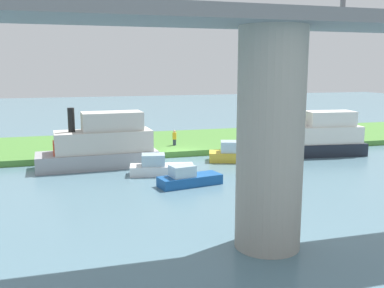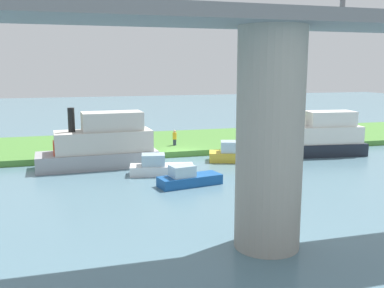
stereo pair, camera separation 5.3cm
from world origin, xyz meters
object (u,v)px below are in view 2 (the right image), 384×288
at_px(bridge_pylon, 269,141).
at_px(skiff_small, 320,137).
at_px(pontoon_yellow, 238,154).
at_px(motorboat_white, 160,167).
at_px(houseboat_blue, 101,145).
at_px(person_on_bank, 175,138).
at_px(mooring_post, 134,146).
at_px(motorboat_red, 188,178).

height_order(bridge_pylon, skiff_small, bridge_pylon).
bearing_deg(pontoon_yellow, bridge_pylon, 71.99).
bearing_deg(pontoon_yellow, motorboat_white, 20.36).
bearing_deg(houseboat_blue, person_on_bank, -145.60).
bearing_deg(motorboat_white, bridge_pylon, 97.35).
distance_m(motorboat_white, pontoon_yellow, 7.39).
height_order(bridge_pylon, motorboat_white, bridge_pylon).
bearing_deg(bridge_pylon, houseboat_blue, -72.35).
bearing_deg(pontoon_yellow, mooring_post, -29.39).
height_order(bridge_pylon, mooring_post, bridge_pylon).
distance_m(bridge_pylon, houseboat_blue, 18.12).
bearing_deg(mooring_post, motorboat_red, 100.55).
xyz_separation_m(motorboat_white, motorboat_red, (-1.13, 3.30, -0.04)).
distance_m(person_on_bank, motorboat_red, 11.82).
bearing_deg(motorboat_red, bridge_pylon, 93.38).
bearing_deg(person_on_bank, mooring_post, 20.08).
bearing_deg(skiff_small, person_on_bank, -24.73).
height_order(bridge_pylon, motorboat_red, bridge_pylon).
height_order(person_on_bank, pontoon_yellow, person_on_bank).
height_order(motorboat_white, motorboat_red, motorboat_white).
height_order(motorboat_white, pontoon_yellow, pontoon_yellow).
distance_m(motorboat_white, motorboat_red, 3.49).
relative_size(bridge_pylon, skiff_small, 1.08).
distance_m(houseboat_blue, pontoon_yellow, 10.73).
bearing_deg(houseboat_blue, bridge_pylon, 107.65).
xyz_separation_m(skiff_small, motorboat_red, (13.53, 6.32, -1.04)).
bearing_deg(skiff_small, motorboat_white, 11.65).
bearing_deg(motorboat_white, skiff_small, -168.35).
bearing_deg(mooring_post, pontoon_yellow, 150.61).
height_order(bridge_pylon, person_on_bank, bridge_pylon).
xyz_separation_m(person_on_bank, motorboat_red, (2.01, 11.63, -0.72)).
xyz_separation_m(pontoon_yellow, motorboat_red, (5.79, 5.87, -0.10)).
height_order(pontoon_yellow, motorboat_red, pontoon_yellow).
bearing_deg(motorboat_red, person_on_bank, -99.80).
xyz_separation_m(bridge_pylon, motorboat_white, (1.73, -13.41, -3.98)).
relative_size(person_on_bank, mooring_post, 1.86).
distance_m(skiff_small, motorboat_white, 15.01).
distance_m(bridge_pylon, pontoon_yellow, 17.25).
relative_size(bridge_pylon, motorboat_red, 2.12).
distance_m(pontoon_yellow, motorboat_red, 8.25).
xyz_separation_m(person_on_bank, skiff_small, (-11.52, 5.31, 0.32)).
height_order(mooring_post, pontoon_yellow, pontoon_yellow).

